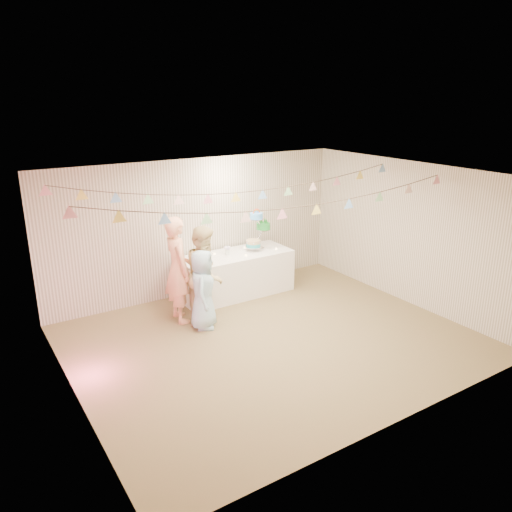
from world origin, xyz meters
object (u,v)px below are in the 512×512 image
table (236,274)px  person_adult_a (178,270)px  cake_stand (258,233)px  person_adult_b (205,274)px  person_child (203,289)px

table → person_adult_a: (-1.40, -0.49, 0.51)m
cake_stand → person_adult_b: size_ratio=0.45×
person_adult_b → person_child: size_ratio=1.24×
table → person_child: bearing=-140.8°
cake_stand → person_child: (-1.73, -1.01, -0.46)m
cake_stand → person_adult_a: (-1.95, -0.54, -0.21)m
person_child → person_adult_b: bearing=-3.4°
table → person_adult_a: bearing=-160.8°
cake_stand → person_adult_a: person_adult_a is taller
person_adult_a → cake_stand: bearing=-70.7°
person_adult_a → person_child: size_ratio=1.36×
cake_stand → person_adult_b: person_adult_b is taller
table → person_adult_b: person_adult_b is taller
person_adult_a → person_adult_b: size_ratio=1.10×
person_child → cake_stand: bearing=-27.3°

